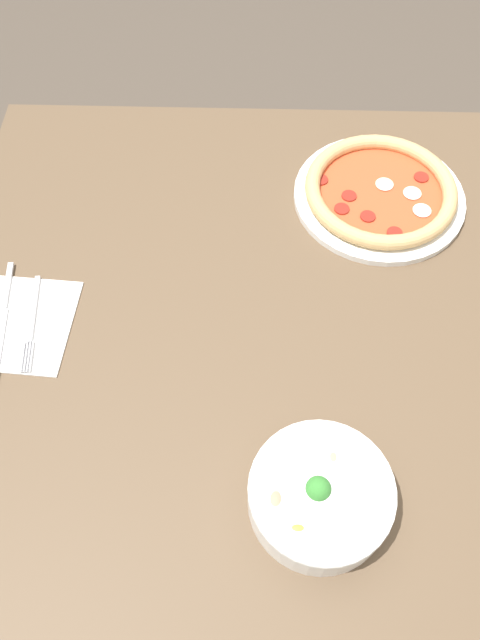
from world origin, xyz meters
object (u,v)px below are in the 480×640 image
(pizza, at_px, (380,192))
(fork, at_px, (32,321))
(bowl, at_px, (320,495))
(knife, at_px, (3,316))

(pizza, bearing_deg, fork, 26.07)
(pizza, bearing_deg, bowl, 76.51)
(fork, bearing_deg, bowl, 52.85)
(pizza, xyz_separation_m, fork, (0.56, 0.27, -0.01))
(bowl, bearing_deg, pizza, -103.49)
(knife, bearing_deg, fork, 75.24)
(pizza, distance_m, knife, 0.66)
(pizza, height_order, bowl, bowl)
(fork, bearing_deg, pizza, 110.75)
(pizza, height_order, fork, pizza)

